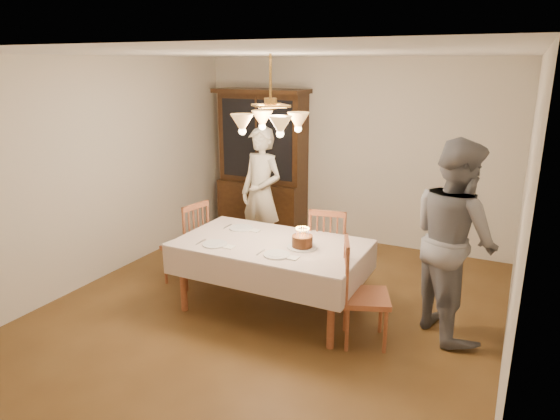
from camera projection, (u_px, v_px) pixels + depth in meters
The scene contains 14 objects.
ground at pixel (272, 309), 5.30m from camera, with size 5.00×5.00×0.00m, color #523517.
room_shell at pixel (271, 163), 4.85m from camera, with size 5.00×5.00×5.00m.
dining_table at pixel (271, 249), 5.10m from camera, with size 1.90×1.10×0.76m.
china_hutch at pixel (263, 165), 7.50m from camera, with size 1.38×0.54×2.16m.
chair_far_side at pixel (329, 254), 5.64m from camera, with size 0.50×0.49×1.00m.
chair_left_end at pixel (186, 246), 5.84m from camera, with size 0.48×0.50×1.00m.
chair_right_end at pixel (364, 298), 4.57m from camera, with size 0.55×0.56×1.00m.
elderly_woman at pixel (261, 194), 6.51m from camera, with size 0.64×0.42×1.75m, color #F3E8CD.
adult_in_grey at pixel (454, 239), 4.64m from camera, with size 0.92×0.71×1.89m, color slate.
birthday_cake at pixel (302, 242), 4.92m from camera, with size 0.30×0.30×0.21m.
place_setting_near_left at pixel (216, 244), 5.01m from camera, with size 0.40×0.25×0.02m.
place_setting_near_right at pixel (278, 255), 4.73m from camera, with size 0.40×0.25×0.02m.
place_setting_far_left at pixel (242, 228), 5.49m from camera, with size 0.41×0.26×0.02m.
chandelier at pixel (271, 122), 4.74m from camera, with size 0.62×0.62×0.73m.
Camera 1 is at (2.20, -4.25, 2.51)m, focal length 32.00 mm.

